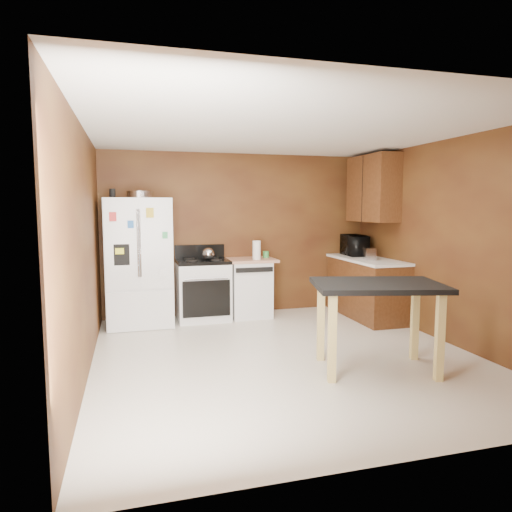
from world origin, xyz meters
name	(u,v)px	position (x,y,z in m)	size (l,w,h in m)	color
floor	(286,356)	(0.00, 0.00, 0.00)	(4.50, 4.50, 0.00)	beige
ceiling	(287,130)	(0.00, 0.00, 2.50)	(4.50, 4.50, 0.00)	white
wall_back	(239,234)	(0.00, 2.25, 1.25)	(4.20, 4.20, 0.00)	brown
wall_front	(404,276)	(0.00, -2.25, 1.25)	(4.20, 4.20, 0.00)	brown
wall_left	(84,251)	(-2.10, 0.00, 1.25)	(4.50, 4.50, 0.00)	brown
wall_right	(449,242)	(2.10, 0.00, 1.25)	(4.50, 4.50, 0.00)	brown
roasting_pan	(140,195)	(-1.51, 1.86, 1.85)	(0.37, 0.37, 0.09)	silver
pen_cup	(112,193)	(-1.88, 1.76, 1.86)	(0.08, 0.08, 0.12)	black
kettle	(208,254)	(-0.56, 1.86, 0.99)	(0.18, 0.18, 0.18)	silver
paper_towel	(257,250)	(0.16, 1.82, 1.03)	(0.12, 0.12, 0.28)	white
green_canister	(266,254)	(0.37, 2.01, 0.94)	(0.09, 0.09, 0.10)	green
toaster	(369,254)	(1.74, 1.27, 0.99)	(0.15, 0.24, 0.17)	silver
microwave	(355,246)	(1.82, 1.88, 1.05)	(0.54, 0.37, 0.30)	black
refrigerator	(139,262)	(-1.55, 1.86, 0.90)	(0.90, 0.80, 1.80)	white
gas_range	(203,289)	(-0.64, 1.92, 0.46)	(0.76, 0.68, 1.10)	white
dishwasher	(249,287)	(0.08, 1.95, 0.45)	(0.78, 0.63, 0.89)	white
right_cabinets	(368,257)	(1.84, 1.48, 0.91)	(0.63, 1.58, 2.45)	brown
island	(377,296)	(0.75, -0.66, 0.77)	(1.44, 1.13, 0.91)	black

